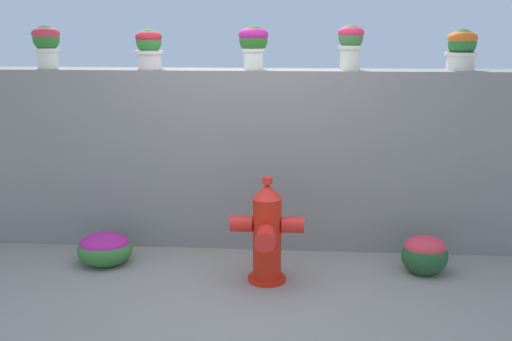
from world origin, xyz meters
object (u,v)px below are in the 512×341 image
potted_plant_1 (46,42)px  flower_bush_right (425,253)px  potted_plant_2 (149,46)px  potted_plant_3 (253,42)px  fire_hydrant (267,234)px  potted_plant_5 (462,47)px  potted_plant_4 (351,42)px  flower_bush_left (105,248)px

potted_plant_1 → flower_bush_right: bearing=-9.8°
potted_plant_2 → potted_plant_3: (0.97, 0.02, 0.04)m
fire_hydrant → potted_plant_5: bearing=28.7°
potted_plant_2 → potted_plant_5: bearing=0.4°
potted_plant_4 → potted_plant_3: bearing=178.7°
potted_plant_1 → flower_bush_right: (3.46, -0.60, -1.76)m
potted_plant_3 → flower_bush_left: size_ratio=0.80×
potted_plant_5 → flower_bush_left: potted_plant_5 is taller
potted_plant_4 → fire_hydrant: bearing=-127.8°
potted_plant_1 → potted_plant_4: bearing=0.8°
potted_plant_4 → flower_bush_left: bearing=-163.7°
potted_plant_2 → fire_hydrant: 2.08m
potted_plant_2 → fire_hydrant: (1.15, -0.91, -1.48)m
potted_plant_1 → potted_plant_4: potted_plant_4 is taller
flower_bush_left → potted_plant_5: bearing=11.7°
flower_bush_left → potted_plant_1: bearing=136.9°
potted_plant_2 → potted_plant_5: 2.85m
potted_plant_4 → fire_hydrant: (-0.70, -0.91, -1.52)m
potted_plant_5 → flower_bush_left: size_ratio=0.74×
potted_plant_5 → flower_bush_right: (-0.35, -0.66, -1.72)m
potted_plant_1 → fire_hydrant: (2.11, -0.87, -1.52)m
potted_plant_4 → flower_bush_right: 1.98m
potted_plant_2 → potted_plant_4: potted_plant_4 is taller
potted_plant_3 → flower_bush_right: (1.53, -0.66, -1.76)m
potted_plant_3 → potted_plant_4: (0.88, -0.02, 0.00)m
potted_plant_3 → fire_hydrant: bearing=-79.0°
potted_plant_2 → flower_bush_left: size_ratio=0.74×
potted_plant_1 → potted_plant_4: size_ratio=0.99×
potted_plant_1 → potted_plant_3: bearing=1.8°
potted_plant_1 → potted_plant_3: (1.93, 0.06, 0.00)m
flower_bush_right → fire_hydrant: bearing=-168.8°
potted_plant_4 → potted_plant_2: bearing=-180.0°
flower_bush_right → potted_plant_3: bearing=156.7°
potted_plant_1 → flower_bush_left: bearing=-43.1°
fire_hydrant → flower_bush_right: (1.35, 0.27, -0.24)m
potted_plant_4 → potted_plant_5: potted_plant_4 is taller
potted_plant_2 → flower_bush_left: bearing=-116.8°
potted_plant_1 → fire_hydrant: bearing=-22.4°
potted_plant_5 → potted_plant_3: bearing=-180.0°
potted_plant_2 → potted_plant_3: 0.97m
potted_plant_2 → fire_hydrant: size_ratio=0.41×
potted_plant_1 → potted_plant_4: (2.81, 0.04, 0.01)m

